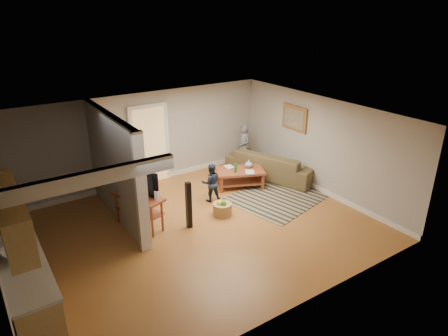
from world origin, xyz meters
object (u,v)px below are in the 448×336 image
(speaker_left, at_px, (189,205))
(child, at_px, (243,168))
(coffee_table, at_px, (241,173))
(tv_console, at_px, (139,198))
(sofa, at_px, (271,176))
(toddler, at_px, (211,200))
(toy_basket, at_px, (222,208))
(speaker_right, at_px, (108,179))

(speaker_left, height_order, child, speaker_left)
(coffee_table, bearing_deg, tv_console, -170.98)
(sofa, height_order, child, child)
(sofa, xyz_separation_m, toddler, (-2.26, -0.35, 0.00))
(child, bearing_deg, toy_basket, -42.55)
(coffee_table, bearing_deg, child, 50.72)
(speaker_left, xyz_separation_m, toddler, (1.09, 0.83, -0.54))
(tv_console, distance_m, speaker_left, 1.10)
(sofa, height_order, speaker_left, speaker_left)
(coffee_table, distance_m, toddler, 1.21)
(speaker_right, distance_m, toddler, 2.69)
(speaker_right, relative_size, toddler, 0.95)
(coffee_table, xyz_separation_m, toy_basket, (-1.28, -1.05, -0.22))
(toddler, bearing_deg, speaker_left, 57.45)
(toy_basket, distance_m, toddler, 0.80)
(sofa, distance_m, coffee_table, 1.21)
(tv_console, height_order, child, tv_console)
(speaker_left, height_order, toy_basket, speaker_left)
(coffee_table, xyz_separation_m, child, (0.85, 1.03, -0.38))
(sofa, bearing_deg, child, -5.08)
(speaker_left, relative_size, toy_basket, 2.44)
(coffee_table, xyz_separation_m, speaker_left, (-2.20, -1.11, 0.16))
(toy_basket, bearing_deg, toddler, 77.51)
(speaker_right, bearing_deg, tv_console, -68.55)
(sofa, relative_size, speaker_right, 2.71)
(speaker_right, xyz_separation_m, child, (4.00, -0.37, -0.47))
(sofa, relative_size, coffee_table, 1.77)
(sofa, bearing_deg, toddler, 76.41)
(tv_console, relative_size, speaker_left, 1.21)
(speaker_left, bearing_deg, tv_console, 146.57)
(speaker_right, bearing_deg, speaker_left, -49.77)
(speaker_right, xyz_separation_m, toy_basket, (1.87, -2.45, -0.31))
(sofa, relative_size, child, 1.88)
(toy_basket, relative_size, toddler, 0.45)
(coffee_table, bearing_deg, toy_basket, -140.73)
(speaker_left, height_order, speaker_right, speaker_left)
(speaker_left, relative_size, speaker_right, 1.15)
(toy_basket, bearing_deg, speaker_right, 127.41)
(tv_console, bearing_deg, child, -1.08)
(child, bearing_deg, speaker_right, -92.20)
(tv_console, xyz_separation_m, speaker_right, (-0.07, 1.89, -0.23))
(speaker_left, bearing_deg, toddler, 39.02)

